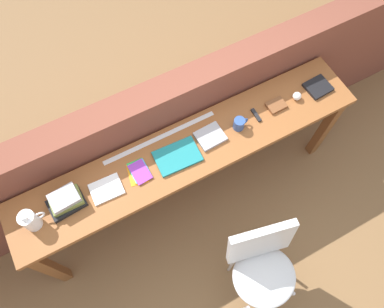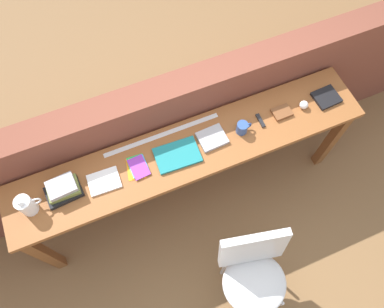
% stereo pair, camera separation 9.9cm
% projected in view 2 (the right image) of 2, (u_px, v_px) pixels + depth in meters
% --- Properties ---
extents(ground_plane, '(40.00, 40.00, 0.00)m').
position_uv_depth(ground_plane, '(203.00, 223.00, 3.18)').
color(ground_plane, brown).
extents(brick_wall_back, '(6.00, 0.20, 1.16)m').
position_uv_depth(brick_wall_back, '(173.00, 130.00, 2.91)').
color(brick_wall_back, brown).
rests_on(brick_wall_back, ground).
extents(sideboard, '(2.50, 0.44, 0.88)m').
position_uv_depth(sideboard, '(189.00, 158.00, 2.63)').
color(sideboard, brown).
rests_on(sideboard, ground).
extents(chair_white_moulded, '(0.53, 0.54, 0.89)m').
position_uv_depth(chair_white_moulded, '(254.00, 271.00, 2.51)').
color(chair_white_moulded, silver).
rests_on(chair_white_moulded, ground).
extents(pitcher_white, '(0.14, 0.10, 0.18)m').
position_uv_depth(pitcher_white, '(27.00, 205.00, 2.26)').
color(pitcher_white, white).
rests_on(pitcher_white, sideboard).
extents(book_stack_leftmost, '(0.23, 0.17, 0.10)m').
position_uv_depth(book_stack_leftmost, '(63.00, 189.00, 2.34)').
color(book_stack_leftmost, black).
rests_on(book_stack_leftmost, sideboard).
extents(magazine_cycling, '(0.21, 0.16, 0.02)m').
position_uv_depth(magazine_cycling, '(104.00, 181.00, 2.40)').
color(magazine_cycling, white).
rests_on(magazine_cycling, sideboard).
extents(pamphlet_pile_colourful, '(0.15, 0.18, 0.01)m').
position_uv_depth(pamphlet_pile_colourful, '(138.00, 167.00, 2.44)').
color(pamphlet_pile_colourful, orange).
rests_on(pamphlet_pile_colourful, sideboard).
extents(book_open_centre, '(0.30, 0.21, 0.02)m').
position_uv_depth(book_open_centre, '(177.00, 155.00, 2.47)').
color(book_open_centre, '#19757A').
rests_on(book_open_centre, sideboard).
extents(book_grey_hardcover, '(0.19, 0.17, 0.03)m').
position_uv_depth(book_grey_hardcover, '(212.00, 138.00, 2.53)').
color(book_grey_hardcover, '#9E9EA3').
rests_on(book_grey_hardcover, sideboard).
extents(mug, '(0.11, 0.08, 0.09)m').
position_uv_depth(mug, '(242.00, 128.00, 2.52)').
color(mug, '#2D4C8C').
rests_on(mug, sideboard).
extents(multitool_folded, '(0.03, 0.11, 0.02)m').
position_uv_depth(multitool_folded, '(260.00, 121.00, 2.59)').
color(multitool_folded, black).
rests_on(multitool_folded, sideboard).
extents(leather_journal_brown, '(0.13, 0.10, 0.02)m').
position_uv_depth(leather_journal_brown, '(282.00, 112.00, 2.61)').
color(leather_journal_brown, brown).
rests_on(leather_journal_brown, sideboard).
extents(sports_ball_small, '(0.06, 0.06, 0.06)m').
position_uv_depth(sports_ball_small, '(304.00, 105.00, 2.62)').
color(sports_ball_small, silver).
rests_on(sports_ball_small, sideboard).
extents(book_repair_rightmost, '(0.18, 0.17, 0.02)m').
position_uv_depth(book_repair_rightmost, '(326.00, 97.00, 2.66)').
color(book_repair_rightmost, black).
rests_on(book_repair_rightmost, sideboard).
extents(ruler_metal_back_edge, '(0.83, 0.03, 0.00)m').
position_uv_depth(ruler_metal_back_edge, '(162.00, 135.00, 2.55)').
color(ruler_metal_back_edge, silver).
rests_on(ruler_metal_back_edge, sideboard).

